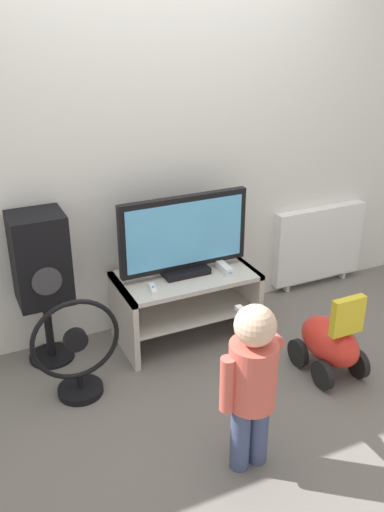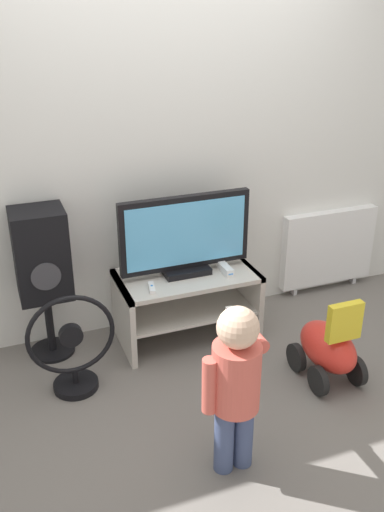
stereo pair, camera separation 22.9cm
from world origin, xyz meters
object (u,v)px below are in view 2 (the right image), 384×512
Objects in this scene: television at (185,236)px; floor_fan at (72,349)px; radiator at (328,248)px; ride_on_toy at (328,347)px; speaker_tower at (42,259)px; remote_primary at (152,287)px; game_console at (226,269)px; child at (235,377)px.

floor_fan is (-0.81, -0.32, -0.45)m from television.
ride_on_toy is at bearing -122.41° from radiator.
speaker_tower reaches higher than radiator.
remote_primary is at bearing -152.38° from television.
child is (-0.44, -1.10, 0.03)m from game_console.
remote_primary is at bearing -166.16° from radiator.
speaker_tower is at bearing 169.78° from game_console.
ride_on_toy is (1.51, -0.87, -0.45)m from speaker_tower.
child reaches higher than floor_fan.
child is (-0.20, -1.20, -0.20)m from television.
radiator is at bearing 44.56° from child.
floor_fan is (-0.61, 0.88, -0.25)m from child.
remote_primary is 0.15× the size of child.
remote_primary is at bearing 94.09° from child.
ride_on_toy is at bearing -17.07° from floor_fan.
game_console is 0.19× the size of child.
speaker_tower is (-1.13, 0.20, 0.17)m from game_console.
remote_primary is 0.69m from speaker_tower.
radiator is (1.25, 0.23, -0.37)m from television.
ride_on_toy is at bearing -60.29° from game_console.
floor_fan is at bearing -80.33° from speaker_tower.
television is 0.35m from game_console.
child is (0.08, -1.05, 0.04)m from remote_primary.
child is at bearing -135.44° from radiator.
speaker_tower is at bearing 117.69° from child.
radiator is (2.13, 0.12, -0.32)m from speaker_tower.
television is 1.50× the size of ride_on_toy.
television is at bearing -169.47° from radiator.
child is 1.56× the size of ride_on_toy.
television reaches higher than speaker_tower.
game_console is 1.10m from floor_fan.
television is 5.17× the size of game_console.
speaker_tower is at bearing 150.05° from ride_on_toy.
child is 1.15× the size of radiator.
ride_on_toy is 1.18m from radiator.
speaker_tower is at bearing -176.69° from radiator.
speaker_tower is (-0.88, 0.11, -0.06)m from television.
ride_on_toy reaches higher than remote_primary.
game_console is 0.27× the size of floor_fan.
child reaches higher than game_console.
child reaches higher than remote_primary.
child is 1.48m from speaker_tower.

